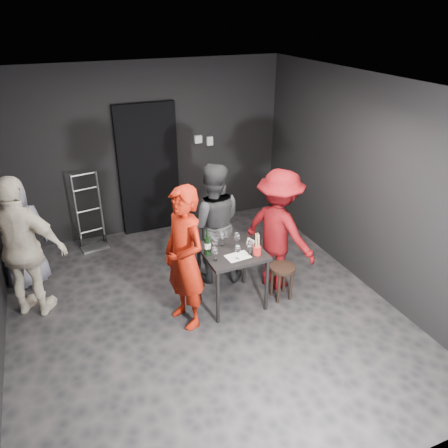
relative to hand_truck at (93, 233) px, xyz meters
name	(u,v)px	position (x,y,z in m)	size (l,w,h in m)	color
floor	(203,311)	(1.01, -2.21, -0.22)	(4.50, 5.00, 0.02)	black
ceiling	(197,86)	(1.01, -2.21, 2.48)	(4.50, 5.00, 0.02)	silver
wall_back	(146,150)	(1.01, 0.29, 1.13)	(4.50, 0.04, 2.70)	black
wall_front	(336,370)	(1.01, -4.71, 1.13)	(4.50, 0.04, 2.70)	black
wall_right	(366,184)	(3.26, -2.21, 1.13)	(0.04, 5.00, 2.70)	black
doorway	(149,170)	(1.01, 0.23, 0.83)	(0.95, 0.10, 2.10)	black
wallbox_upper	(198,139)	(1.86, 0.24, 1.23)	(0.12, 0.06, 0.12)	#B7B7B2
wallbox_lower	(210,141)	(2.06, 0.24, 1.18)	(0.10, 0.06, 0.14)	#B7B7B2
hand_truck	(93,233)	(0.00, 0.00, 0.00)	(0.40, 0.34, 1.20)	#B2B2B7
tasting_table	(232,257)	(1.43, -2.15, 0.43)	(0.72, 0.72, 0.75)	black
stool	(282,273)	(2.05, -2.32, 0.15)	(0.33, 0.33, 0.47)	black
server_red	(184,249)	(0.78, -2.29, 0.77)	(0.72, 0.47, 1.98)	#A61A09
woman_black	(213,218)	(1.42, -1.53, 0.70)	(0.89, 0.49, 1.83)	#2A2A2C
man_maroon	(279,226)	(2.13, -2.02, 0.67)	(1.15, 0.53, 1.77)	maroon
bystander_cream	(21,237)	(-0.87, -1.40, 0.82)	(1.22, 0.58, 2.09)	beige
bystander_grey	(19,233)	(-0.95, -0.70, 0.54)	(0.74, 0.41, 1.52)	slate
tasting_mat	(238,256)	(1.43, -2.31, 0.53)	(0.28, 0.19, 0.00)	white
wine_glass_a	(215,253)	(1.15, -2.28, 0.63)	(0.07, 0.07, 0.19)	white
wine_glass_b	(215,244)	(1.23, -2.10, 0.63)	(0.08, 0.08, 0.21)	white
wine_glass_c	(222,238)	(1.36, -1.99, 0.63)	(0.08, 0.08, 0.20)	white
wine_glass_d	(238,252)	(1.41, -2.35, 0.63)	(0.07, 0.07, 0.19)	white
wine_glass_e	(250,247)	(1.58, -2.32, 0.63)	(0.08, 0.08, 0.21)	white
wine_glass_f	(237,240)	(1.51, -2.10, 0.63)	(0.08, 0.08, 0.21)	white
wine_bottle	(208,246)	(1.12, -2.13, 0.65)	(0.08, 0.08, 0.32)	black
breadstick_cup	(257,245)	(1.66, -2.35, 0.66)	(0.10, 0.10, 0.30)	red
reserved_card	(251,243)	(1.68, -2.13, 0.58)	(0.07, 0.12, 0.09)	white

